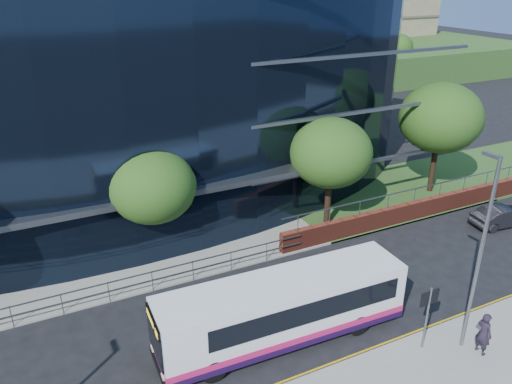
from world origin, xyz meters
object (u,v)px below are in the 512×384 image
tree_far_b (152,186)px  parked_car (503,216)px  street_sign (428,305)px  tree_dist_e (304,55)px  tree_far_d (441,118)px  tree_dist_f (397,47)px  pedestrian (484,333)px  streetlight_east (480,252)px  tree_far_c (331,153)px  city_bus (285,308)px

tree_far_b → parked_car: (19.27, -5.05, -3.58)m
street_sign → tree_dist_e: 45.99m
tree_far_d → parked_car: 7.18m
tree_far_d → tree_dist_f: tree_far_d is taller
tree_dist_f → pedestrian: bearing=-126.9°
street_sign → tree_dist_f: (35.50, 43.59, 2.06)m
tree_far_d → pedestrian: (-9.66, -12.81, -4.13)m
street_sign → tree_far_d: tree_far_d is taller
streetlight_east → pedestrian: (0.34, -0.63, -3.38)m
street_sign → streetlight_east: size_ratio=0.35×
tree_far_b → parked_car: tree_far_b is taller
tree_far_c → parked_car: (9.27, -4.55, -3.90)m
city_bus → pedestrian: (6.39, -4.25, -0.42)m
tree_dist_e → tree_dist_f: 16.13m
tree_far_c → streetlight_east: streetlight_east is taller
tree_dist_e → city_bus: bearing=-122.0°
city_bus → pedestrian: bearing=-31.7°
tree_dist_f → city_bus: bearing=-134.6°
tree_far_c → parked_car: tree_far_c is taller
pedestrian → tree_dist_e: bearing=-22.5°
streetlight_east → parked_car: (10.27, 6.63, -3.81)m
street_sign → tree_far_d: 16.61m
street_sign → tree_far_d: size_ratio=0.38×
city_bus → pedestrian: 7.69m
street_sign → tree_dist_e: (19.50, 41.59, 2.39)m
tree_far_b → tree_dist_f: size_ratio=1.00×
city_bus → tree_far_d: bearing=30.0°
tree_dist_e → pedestrian: (-17.66, -42.81, -3.48)m
tree_far_b → tree_far_c: (10.00, -0.50, 0.33)m
streetlight_east → parked_car: streetlight_east is taller
pedestrian → parked_car: bearing=-54.0°
tree_far_c → parked_car: size_ratio=1.70×
tree_dist_e → pedestrian: size_ratio=3.59×
pedestrian → city_bus: bearing=56.2°
tree_far_d → streetlight_east: size_ratio=0.93×
tree_dist_f → parked_car: tree_dist_f is taller
tree_dist_e → tree_far_b: bearing=-131.5°
tree_far_b → tree_far_c: size_ratio=0.93×
tree_far_c → pedestrian: (-0.66, -11.81, -3.48)m
tree_dist_f → parked_car: bearing=-122.3°
street_sign → pedestrian: (1.84, -1.22, -1.09)m
pedestrian → tree_far_c: bearing=-3.3°
city_bus → parked_car: size_ratio=2.71×
parked_car → tree_far_b: bearing=81.6°
pedestrian → streetlight_east: bearing=28.3°
streetlight_east → tree_far_c: bearing=84.9°
tree_far_d → tree_dist_e: size_ratio=1.14×
tree_dist_f → city_bus: 57.06m
tree_far_b → streetlight_east: size_ratio=0.76×
parked_car → streetlight_east: bearing=129.1°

